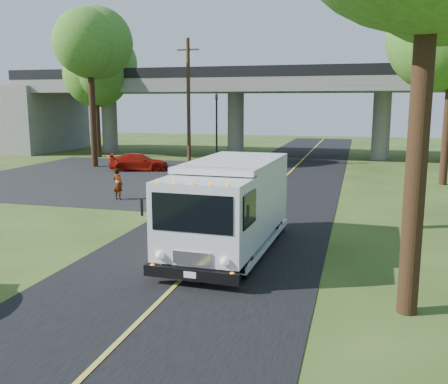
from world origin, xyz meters
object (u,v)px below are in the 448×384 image
at_px(utility_pole, 189,102).
at_px(tree_left_lot, 91,53).
at_px(step_van, 229,204).
at_px(red_sedan, 139,162).
at_px(traffic_signal, 217,121).
at_px(pedestrian, 118,184).
at_px(tree_left_far, 96,67).

bearing_deg(utility_pole, tree_left_lot, -161.03).
distance_m(step_van, red_sedan, 19.72).
bearing_deg(utility_pole, traffic_signal, 53.13).
distance_m(red_sedan, pedestrian, 10.37).
bearing_deg(traffic_signal, tree_left_far, 170.35).
bearing_deg(traffic_signal, tree_left_lot, -151.89).
distance_m(utility_pole, tree_left_far, 10.45).
bearing_deg(tree_left_far, utility_pole, -22.43).
bearing_deg(red_sedan, step_van, -163.51).
xyz_separation_m(red_sedan, pedestrian, (3.40, -9.79, 0.18)).
height_order(utility_pole, step_van, utility_pole).
distance_m(utility_pole, step_van, 21.47).
bearing_deg(tree_left_far, step_van, -53.52).
xyz_separation_m(tree_left_far, step_van, (17.37, -23.49, -5.92)).
xyz_separation_m(traffic_signal, step_van, (6.58, -21.66, -1.67)).
xyz_separation_m(tree_left_far, red_sedan, (6.76, -6.91, -6.87)).
bearing_deg(pedestrian, utility_pole, -65.78).
height_order(step_van, pedestrian, step_van).
height_order(traffic_signal, tree_left_far, tree_left_far).
relative_size(tree_left_lot, tree_left_far, 1.06).
relative_size(utility_pole, pedestrian, 5.88).
relative_size(step_van, red_sedan, 1.69).
xyz_separation_m(traffic_signal, utility_pole, (-1.50, -2.00, 1.40)).
relative_size(tree_left_lot, red_sedan, 2.61).
bearing_deg(step_van, red_sedan, 124.88).
xyz_separation_m(utility_pole, tree_left_lot, (-6.29, -2.16, 3.31)).
relative_size(traffic_signal, tree_left_far, 0.53).
distance_m(tree_left_far, step_van, 29.81).
bearing_deg(utility_pole, tree_left_far, 157.57).
height_order(utility_pole, tree_left_far, tree_left_far).
relative_size(tree_left_lot, pedestrian, 6.86).
height_order(traffic_signal, pedestrian, traffic_signal).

